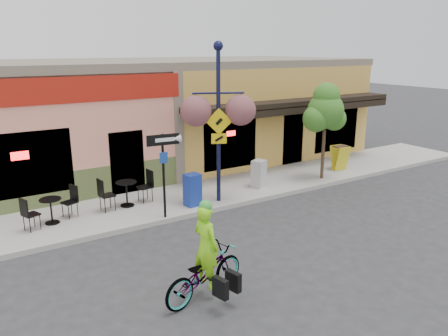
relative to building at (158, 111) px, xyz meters
The scene contains 14 objects.
ground 7.83m from the building, 90.00° to the right, with size 90.00×90.00×0.00m, color #2D2D30.
sidewalk 5.91m from the building, 90.00° to the right, with size 24.00×3.00×0.15m, color #9E9B93.
curb 7.28m from the building, 90.00° to the right, with size 24.00×0.12×0.15m, color #A8A59E.
building is the anchor object (origin of this frame).
bicycle 11.81m from the building, 109.70° to the right, with size 0.71×2.04×1.07m, color maroon.
cyclist_rider 11.74m from the building, 109.47° to the right, with size 0.64×0.42×1.76m, color #88E818.
lamp_post 6.53m from the building, 97.07° to the right, with size 1.62×0.65×5.06m, color #111538, non-canonical shape.
one_way_sign 7.49m from the building, 112.96° to the right, with size 0.96×0.21×2.50m, color black, non-canonical shape.
cafe_set_left 8.22m from the building, 136.38° to the right, with size 1.60×0.80×0.96m, color black, non-canonical shape.
cafe_set_right 6.59m from the building, 123.35° to the right, with size 1.74×0.87×1.05m, color black, non-canonical shape.
newspaper_box_blue 6.83m from the building, 105.18° to the right, with size 0.46×0.41×1.03m, color #193298, non-canonical shape.
newspaper_box_grey 6.32m from the building, 78.84° to the right, with size 0.46×0.41×0.98m, color #B4B4B4, non-canonical shape.
street_tree 7.51m from the building, 58.86° to the right, with size 1.43×1.43×3.68m, color #3D7A26, non-canonical shape.
sandwich_board 8.26m from the building, 48.77° to the right, with size 0.60×0.44×1.01m, color gold, non-canonical shape.
Camera 1 is at (-7.89, -10.51, 5.01)m, focal length 35.00 mm.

